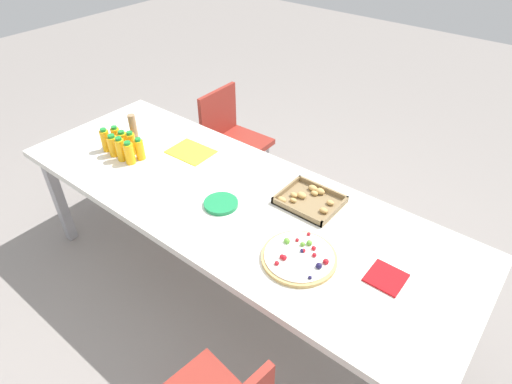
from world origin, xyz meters
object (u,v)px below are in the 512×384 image
Objects in this scene: party_table at (230,204)px; chair_far_left at (231,135)px; juice_bottle_2 at (121,149)px; juice_bottle_4 at (116,137)px; juice_bottle_1 at (113,146)px; paper_folder at (191,152)px; plate_stack at (221,204)px; cardboard_tube at (134,129)px; juice_bottle_0 at (106,140)px; juice_bottle_3 at (129,153)px; napkin_stack at (386,278)px; juice_bottle_5 at (123,141)px; juice_bottle_7 at (140,149)px; juice_bottle_6 at (131,143)px; fruit_pizza at (299,257)px; snack_tray at (310,200)px.

party_table is 3.09× the size of chair_far_left.
juice_bottle_4 is (-0.16, 0.08, -0.01)m from juice_bottle_2.
juice_bottle_1 is 0.53× the size of paper_folder.
party_table is 0.11m from plate_stack.
paper_folder is (0.35, 0.13, -0.09)m from cardboard_tube.
juice_bottle_0 is 0.22m from juice_bottle_3.
party_table is 0.89m from napkin_stack.
napkin_stack is (1.69, 0.04, -0.06)m from juice_bottle_5.
cardboard_tube is at bearing 149.93° from juice_bottle_7.
juice_bottle_1 is at bearing -129.76° from juice_bottle_6.
juice_bottle_6 reaches higher than napkin_stack.
cardboard_tube is (-0.14, -0.73, 0.32)m from chair_far_left.
paper_folder is at bearing 151.59° from plate_stack.
paper_folder is (0.26, 0.22, -0.06)m from juice_bottle_6.
juice_bottle_5 is 0.11m from cardboard_tube.
juice_bottle_1 is 0.41× the size of fruit_pizza.
juice_bottle_1 is 0.78× the size of plate_stack.
juice_bottle_5 is (-0.80, -0.06, 0.12)m from party_table.
cardboard_tube is at bearing 70.02° from juice_bottle_0.
juice_bottle_7 is at bearing -178.46° from napkin_stack.
juice_bottle_4 is 0.08m from juice_bottle_5.
juice_bottle_3 is 0.68m from plate_stack.
paper_folder is (0.33, 0.23, -0.06)m from juice_bottle_5.
napkin_stack is at bearing 21.10° from fruit_pizza.
cardboard_tube reaches higher than juice_bottle_7.
juice_bottle_3 is 0.42× the size of fruit_pizza.
fruit_pizza is at bearing -6.94° from plate_stack.
juice_bottle_7 reaches higher than napkin_stack.
juice_bottle_1 is 0.18m from cardboard_tube.
paper_folder is at bearing 42.43° from juice_bottle_1.
juice_bottle_3 is at bearing -161.33° from snack_tray.
paper_folder reaches higher than party_table.
fruit_pizza reaches higher than plate_stack.
juice_bottle_2 is at bearing -82.60° from juice_bottle_6.
juice_bottle_0 is 1.42m from fruit_pizza.
juice_bottle_4 is 0.90m from plate_stack.
fruit_pizza is (1.27, -0.10, -0.05)m from juice_bottle_6.
fruit_pizza is at bearing -0.82° from juice_bottle_2.
party_table is at bearing 5.17° from juice_bottle_7.
juice_bottle_4 reaches higher than napkin_stack.
juice_bottle_0 is at bearing -92.75° from juice_bottle_4.
juice_bottle_4 is 0.51× the size of paper_folder.
party_table is 18.69× the size of juice_bottle_7.
juice_bottle_4 is at bearing 134.98° from juice_bottle_1.
juice_bottle_6 is 1.28m from fruit_pizza.
juice_bottle_3 is at bearing -99.21° from juice_bottle_7.
juice_bottle_7 is 0.73× the size of cardboard_tube.
juice_bottle_3 is 1.03× the size of juice_bottle_7.
juice_bottle_7 is at bearing 0.55° from juice_bottle_5.
juice_bottle_2 is at bearing -3.96° from chair_far_left.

